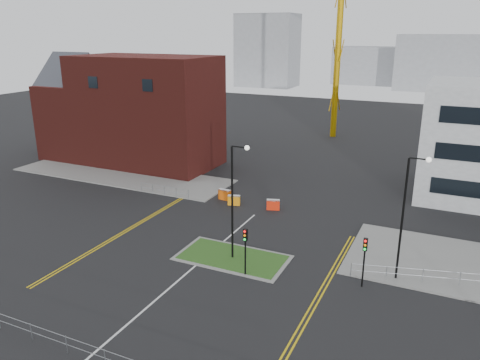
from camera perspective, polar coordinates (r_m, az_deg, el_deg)
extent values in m
plane|color=black|center=(32.01, -10.75, -14.60)|extent=(200.00, 200.00, 0.00)
cube|color=slate|center=(59.29, -14.27, 0.62)|extent=(28.00, 8.00, 0.12)
cube|color=slate|center=(37.03, -0.92, -9.45)|extent=(8.60, 4.60, 0.08)
cube|color=#204416|center=(37.02, -0.92, -9.42)|extent=(8.00, 4.00, 0.12)
cube|color=#4F1813|center=(62.35, -11.29, 8.21)|extent=(18.00, 10.00, 14.00)
cube|color=black|center=(60.49, -17.49, 11.29)|extent=(1.40, 0.10, 1.40)
cube|color=black|center=(55.46, -11.21, 11.25)|extent=(1.40, 0.10, 1.40)
cube|color=#4F1813|center=(70.36, -19.19, 6.97)|extent=(6.00, 10.00, 10.00)
cube|color=#2D3038|center=(69.68, -19.61, 11.01)|extent=(6.40, 8.49, 8.49)
cylinder|color=#CB960B|center=(78.80, 11.96, 16.73)|extent=(1.00, 1.00, 32.14)
cylinder|color=black|center=(35.22, -0.96, -2.98)|extent=(0.16, 0.16, 9.00)
cylinder|color=black|center=(33.64, -0.07, 4.05)|extent=(1.20, 0.10, 0.10)
sphere|color=silver|center=(33.39, 0.86, 3.95)|extent=(0.36, 0.36, 0.36)
cylinder|color=black|center=(34.06, 19.15, -4.75)|extent=(0.16, 0.16, 9.00)
cylinder|color=black|center=(32.65, 20.98, 2.43)|extent=(1.20, 0.10, 0.10)
sphere|color=silver|center=(32.62, 22.03, 2.30)|extent=(0.36, 0.36, 0.36)
cylinder|color=black|center=(34.00, 0.65, -9.31)|extent=(0.12, 0.12, 3.00)
cube|color=black|center=(33.26, 0.66, -6.70)|extent=(0.28, 0.22, 0.90)
sphere|color=red|center=(33.03, 0.57, -6.31)|extent=(0.18, 0.18, 0.18)
sphere|color=orange|center=(33.15, 0.57, -6.78)|extent=(0.18, 0.18, 0.18)
sphere|color=#0CCC33|center=(33.28, 0.57, -7.25)|extent=(0.18, 0.18, 0.18)
cylinder|color=black|center=(33.69, 14.81, -10.21)|extent=(0.12, 0.12, 3.00)
cube|color=black|center=(32.95, 15.05, -7.60)|extent=(0.28, 0.22, 0.90)
sphere|color=red|center=(32.71, 15.05, -7.21)|extent=(0.18, 0.18, 0.18)
sphere|color=orange|center=(32.83, 15.00, -7.69)|extent=(0.18, 0.18, 0.18)
sphere|color=#0CCC33|center=(32.96, 14.96, -8.16)|extent=(0.18, 0.18, 0.18)
cylinder|color=gray|center=(27.69, -18.44, -18.37)|extent=(24.00, 0.04, 0.04)
cylinder|color=gray|center=(27.98, -18.33, -19.20)|extent=(24.00, 0.04, 0.04)
cylinder|color=gray|center=(50.74, -9.24, -0.77)|extent=(6.00, 0.04, 0.04)
cylinder|color=gray|center=(50.90, -9.21, -1.30)|extent=(6.00, 0.04, 0.04)
cylinder|color=gray|center=(52.58, -11.93, -0.84)|extent=(0.05, 0.05, 1.10)
cylinder|color=gray|center=(49.35, -6.32, -1.79)|extent=(0.05, 0.05, 1.10)
cylinder|color=gray|center=(35.15, 13.38, -10.61)|extent=(0.05, 0.05, 1.10)
cube|color=silver|center=(33.39, -8.72, -13.00)|extent=(0.15, 30.00, 0.01)
cube|color=gold|center=(43.97, -12.82, -5.41)|extent=(0.12, 24.00, 0.01)
cube|color=gold|center=(43.80, -12.51, -5.48)|extent=(0.12, 24.00, 0.01)
cube|color=gold|center=(33.13, 9.58, -13.31)|extent=(0.12, 20.00, 0.01)
cube|color=gold|center=(33.07, 10.10, -13.41)|extent=(0.12, 20.00, 0.01)
cube|color=gray|center=(152.56, 3.37, 15.47)|extent=(18.00, 12.00, 22.00)
cube|color=gray|center=(152.01, 23.13, 12.99)|extent=(24.00, 12.00, 16.00)
cube|color=gray|center=(163.81, 16.80, 13.18)|extent=(30.00, 12.00, 12.00)
cube|color=#F75F0D|center=(49.06, -1.89, -1.79)|extent=(1.39, 0.59, 1.13)
cube|color=silver|center=(48.89, -1.90, -1.24)|extent=(1.39, 0.59, 0.14)
cube|color=orange|center=(47.57, -0.75, -2.48)|extent=(1.31, 0.75, 1.03)
cube|color=silver|center=(47.42, -0.75, -1.95)|extent=(1.31, 0.75, 0.12)
cube|color=#FC2C0E|center=(46.45, 4.06, -3.02)|extent=(1.33, 0.78, 1.05)
cube|color=silver|center=(46.29, 4.07, -2.47)|extent=(1.33, 0.78, 0.13)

